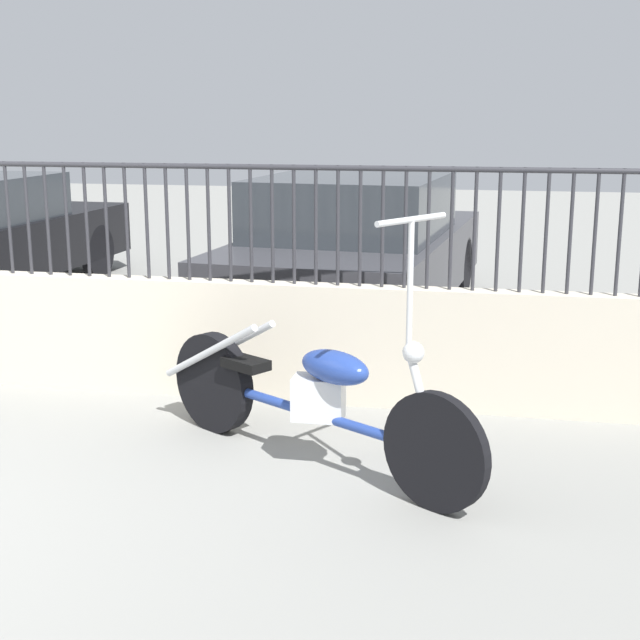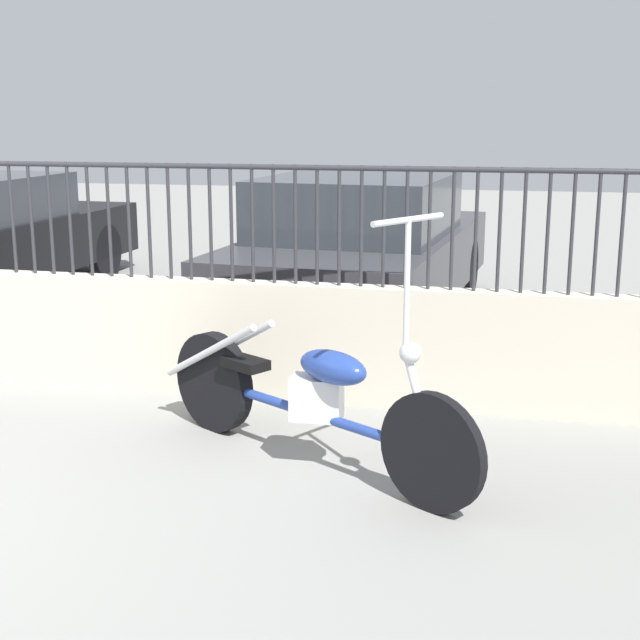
% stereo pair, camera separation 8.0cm
% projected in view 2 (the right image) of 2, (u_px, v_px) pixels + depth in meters
% --- Properties ---
extents(low_wall, '(9.46, 0.18, 0.81)m').
position_uv_depth(low_wall, '(30.00, 328.00, 6.49)').
color(low_wall, beige).
rests_on(low_wall, ground_plane).
extents(fence_railing, '(9.46, 0.04, 0.79)m').
position_uv_depth(fence_railing, '(21.00, 202.00, 6.28)').
color(fence_railing, '#2D2D33').
rests_on(fence_railing, low_wall).
extents(motorcycle_blue, '(2.07, 1.36, 1.46)m').
position_uv_depth(motorcycle_blue, '(297.00, 394.00, 5.00)').
color(motorcycle_blue, black).
rests_on(motorcycle_blue, ground_plane).
extents(car_dark_grey, '(2.14, 4.35, 1.37)m').
position_uv_depth(car_dark_grey, '(362.00, 248.00, 8.39)').
color(car_dark_grey, black).
rests_on(car_dark_grey, ground_plane).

